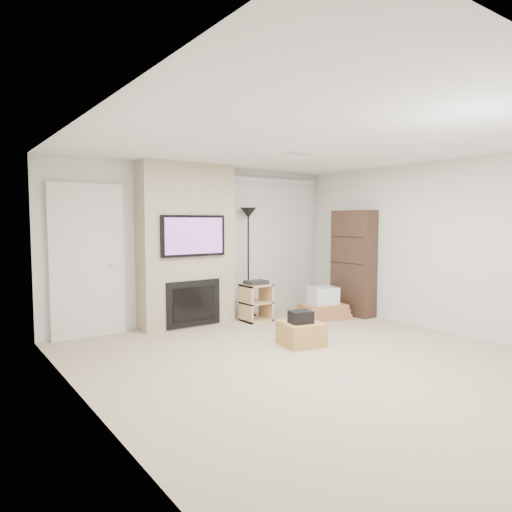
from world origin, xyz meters
TOP-DOWN VIEW (x-y plane):
  - floor at (0.00, 0.00)m, footprint 5.00×5.50m
  - ceiling at (0.00, 0.00)m, footprint 5.00×5.50m
  - wall_back at (0.00, 2.75)m, footprint 5.00×0.00m
  - wall_left at (-2.50, 0.00)m, footprint 0.00×5.50m
  - wall_right at (2.50, 0.00)m, footprint 0.00×5.50m
  - hvac_vent at (0.40, 0.80)m, footprint 0.35×0.18m
  - ottoman at (0.33, 0.64)m, footprint 0.59×0.59m
  - black_bag at (0.29, 0.61)m, footprint 0.32×0.27m
  - fireplace_wall at (-0.35, 2.54)m, footprint 1.50×0.47m
  - entry_door at (-1.80, 2.71)m, footprint 1.02×0.11m
  - vertical_blinds at (1.40, 2.70)m, footprint 1.98×0.10m
  - floor_lamp at (0.78, 2.50)m, footprint 0.27×0.27m
  - av_stand at (0.70, 2.16)m, footprint 0.45×0.38m
  - box_stack at (1.73, 1.68)m, footprint 0.90×0.76m
  - bookshelf at (2.34, 1.58)m, footprint 0.30×0.80m

SIDE VIEW (x-z plane):
  - floor at x=0.00m, z-range 0.00..0.00m
  - ottoman at x=0.33m, z-range 0.00..0.30m
  - box_stack at x=1.73m, z-range -0.06..0.46m
  - av_stand at x=0.70m, z-range 0.02..0.68m
  - black_bag at x=0.29m, z-range 0.30..0.46m
  - bookshelf at x=2.34m, z-range 0.00..1.80m
  - entry_door at x=-1.80m, z-range -0.02..2.12m
  - fireplace_wall at x=-0.35m, z-range -0.01..2.49m
  - wall_back at x=0.00m, z-range 0.00..2.50m
  - wall_left at x=-2.50m, z-range 0.00..2.50m
  - wall_right at x=2.50m, z-range 0.00..2.50m
  - vertical_blinds at x=1.40m, z-range 0.09..2.46m
  - floor_lamp at x=0.78m, z-range 0.53..2.37m
  - hvac_vent at x=0.40m, z-range 2.49..2.50m
  - ceiling at x=0.00m, z-range 2.50..2.50m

